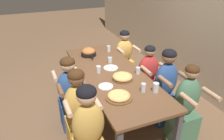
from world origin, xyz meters
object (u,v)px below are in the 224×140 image
at_px(empty_plate_b, 106,86).
at_px(empty_plate_a, 111,68).
at_px(skillet_bowl, 89,52).
at_px(diner_far_midright, 165,90).
at_px(diner_near_right, 89,136).
at_px(drinking_glass_a, 109,49).
at_px(pizza_board_second, 122,77).
at_px(pizza_board_main, 119,96).
at_px(drinking_glass_b, 143,88).
at_px(drinking_glass_e, 99,70).
at_px(diner_near_center, 71,96).
at_px(drinking_glass_c, 156,88).
at_px(cocktail_glass_blue, 110,60).
at_px(drinking_glass_d, 138,71).
at_px(diner_near_midright, 79,114).
at_px(diner_far_center, 148,79).
at_px(diner_far_right, 185,109).
at_px(diner_far_left, 124,58).

bearing_deg(empty_plate_b, empty_plate_a, 151.22).
bearing_deg(skillet_bowl, diner_far_midright, 32.31).
bearing_deg(diner_near_right, drinking_glass_a, 62.25).
distance_m(pizza_board_second, diner_far_midright, 0.69).
distance_m(pizza_board_main, empty_plate_a, 0.87).
relative_size(pizza_board_second, diner_near_right, 0.25).
bearing_deg(diner_near_right, drinking_glass_b, 20.01).
relative_size(pizza_board_second, drinking_glass_e, 2.87).
xyz_separation_m(empty_plate_b, diner_far_midright, (0.12, 0.91, -0.20)).
bearing_deg(diner_near_center, skillet_bowl, 57.19).
height_order(drinking_glass_c, diner_near_right, diner_near_right).
bearing_deg(cocktail_glass_blue, drinking_glass_d, 24.20).
relative_size(diner_near_center, diner_near_midright, 0.97).
relative_size(pizza_board_second, drinking_glass_d, 3.05).
bearing_deg(diner_far_center, diner_near_midright, 22.40).
distance_m(skillet_bowl, drinking_glass_d, 1.09).
distance_m(diner_near_center, diner_far_center, 1.35).
bearing_deg(diner_near_right, diner_near_center, 90.00).
xyz_separation_m(drinking_glass_d, diner_far_right, (0.78, 0.32, -0.27)).
distance_m(diner_far_center, diner_near_right, 1.68).
distance_m(skillet_bowl, diner_far_right, 1.95).
distance_m(drinking_glass_a, drinking_glass_b, 1.52).
height_order(cocktail_glass_blue, diner_far_right, diner_far_right).
bearing_deg(drinking_glass_b, drinking_glass_a, 175.83).
xyz_separation_m(cocktail_glass_blue, diner_far_midright, (0.84, 0.56, -0.24)).
bearing_deg(pizza_board_second, drinking_glass_a, 168.68).
bearing_deg(drinking_glass_d, diner_far_left, 164.56).
height_order(skillet_bowl, drinking_glass_b, skillet_bowl).
bearing_deg(drinking_glass_b, diner_near_right, -69.99).
xyz_separation_m(diner_far_center, diner_near_right, (0.99, -1.35, 0.07)).
relative_size(drinking_glass_a, diner_far_midright, 0.09).
bearing_deg(diner_far_center, empty_plate_a, -11.89).
xyz_separation_m(pizza_board_main, diner_far_midright, (-0.20, 0.86, -0.22)).
height_order(empty_plate_a, drinking_glass_d, drinking_glass_d).
height_order(diner_far_right, diner_far_center, diner_far_right).
distance_m(skillet_bowl, drinking_glass_b, 1.49).
xyz_separation_m(skillet_bowl, empty_plate_a, (0.64, 0.17, -0.06)).
distance_m(diner_far_left, diner_near_midright, 2.03).
xyz_separation_m(cocktail_glass_blue, diner_far_center, (0.34, 0.56, -0.31)).
xyz_separation_m(diner_near_midright, diner_far_midright, (-0.06, 1.35, 0.02)).
height_order(empty_plate_b, diner_near_center, diner_near_center).
height_order(drinking_glass_e, diner_far_left, diner_far_left).
bearing_deg(diner_far_right, empty_plate_b, -32.98).
xyz_separation_m(empty_plate_b, drinking_glass_b, (0.30, 0.41, 0.05)).
bearing_deg(diner_far_left, diner_far_right, 90.00).
bearing_deg(diner_far_left, pizza_board_main, 62.54).
bearing_deg(diner_near_center, pizza_board_second, -14.99).
height_order(drinking_glass_b, diner_near_center, diner_near_center).
relative_size(empty_plate_a, drinking_glass_b, 1.96).
relative_size(empty_plate_b, diner_far_right, 0.17).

